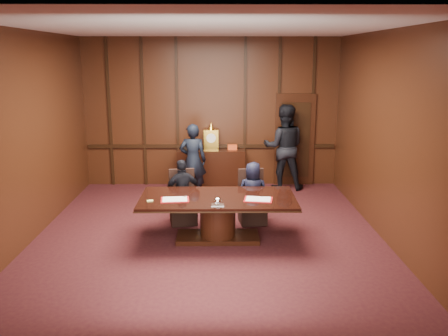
# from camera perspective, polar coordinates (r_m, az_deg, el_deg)

# --- Properties ---
(room) EXTENTS (7.00, 7.04, 3.50)m
(room) POSITION_cam_1_polar(r_m,az_deg,el_deg) (7.98, -1.47, 3.63)
(room) COLOR black
(room) RESTS_ON ground
(sideboard) EXTENTS (1.60, 0.45, 1.54)m
(sideboard) POSITION_cam_1_polar(r_m,az_deg,el_deg) (11.29, -1.53, 0.13)
(sideboard) COLOR black
(sideboard) RESTS_ON ground
(conference_table) EXTENTS (2.62, 1.32, 0.76)m
(conference_table) POSITION_cam_1_polar(r_m,az_deg,el_deg) (8.05, -0.75, -5.20)
(conference_table) COLOR black
(conference_table) RESTS_ON ground
(folder_left) EXTENTS (0.49, 0.37, 0.02)m
(folder_left) POSITION_cam_1_polar(r_m,az_deg,el_deg) (7.84, -5.93, -3.79)
(folder_left) COLOR #A50F11
(folder_left) RESTS_ON conference_table
(folder_right) EXTENTS (0.51, 0.40, 0.02)m
(folder_right) POSITION_cam_1_polar(r_m,az_deg,el_deg) (7.83, 4.15, -3.78)
(folder_right) COLOR #A50F11
(folder_right) RESTS_ON conference_table
(inkstand) EXTENTS (0.20, 0.14, 0.12)m
(inkstand) POSITION_cam_1_polar(r_m,az_deg,el_deg) (7.52, -0.77, -4.10)
(inkstand) COLOR white
(inkstand) RESTS_ON conference_table
(notepad) EXTENTS (0.11, 0.09, 0.01)m
(notepad) POSITION_cam_1_polar(r_m,az_deg,el_deg) (7.83, -8.89, -3.92)
(notepad) COLOR #E6DE70
(notepad) RESTS_ON conference_table
(chair_left) EXTENTS (0.56, 0.56, 0.99)m
(chair_left) POSITION_cam_1_polar(r_m,az_deg,el_deg) (8.97, -4.93, -4.73)
(chair_left) COLOR black
(chair_left) RESTS_ON ground
(chair_right) EXTENTS (0.54, 0.54, 0.99)m
(chair_right) POSITION_cam_1_polar(r_m,az_deg,el_deg) (8.97, 3.42, -4.71)
(chair_right) COLOR black
(chair_right) RESTS_ON ground
(signatory_left) EXTENTS (0.77, 0.51, 1.22)m
(signatory_left) POSITION_cam_1_polar(r_m,az_deg,el_deg) (8.80, -4.98, -2.91)
(signatory_left) COLOR black
(signatory_left) RESTS_ON ground
(signatory_right) EXTENTS (0.62, 0.45, 1.18)m
(signatory_right) POSITION_cam_1_polar(r_m,az_deg,el_deg) (8.81, 3.50, -3.04)
(signatory_right) COLOR black
(signatory_right) RESTS_ON ground
(witness_left) EXTENTS (0.61, 0.41, 1.63)m
(witness_left) POSITION_cam_1_polar(r_m,az_deg,el_deg) (10.49, -3.77, 0.93)
(witness_left) COLOR black
(witness_left) RESTS_ON ground
(witness_right) EXTENTS (1.03, 0.84, 1.99)m
(witness_right) POSITION_cam_1_polar(r_m,az_deg,el_deg) (11.13, 7.22, 2.51)
(witness_right) COLOR black
(witness_right) RESTS_ON ground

